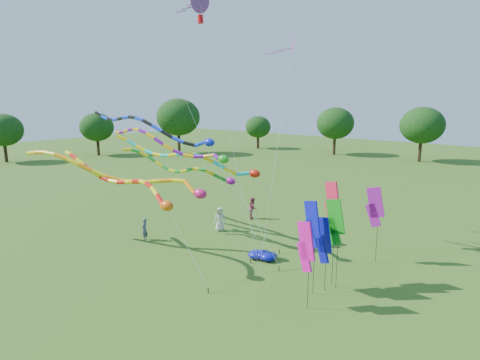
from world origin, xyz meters
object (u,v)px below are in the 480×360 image
Objects in this scene: person_a at (220,219)px; tube_kite_red at (128,184)px; tube_kite_orange at (131,177)px; blue_nylon_heap at (264,259)px; person_c at (253,208)px; person_b at (144,229)px.

tube_kite_red is at bearing -143.60° from person_a.
tube_kite_orange is 8.45× the size of blue_nylon_heap.
tube_kite_red is 7.65× the size of person_c.
tube_kite_red is at bearing 9.42° from person_b.
blue_nylon_heap is 8.93m from person_b.
person_a is 5.51m from person_b.
tube_kite_orange is 8.12× the size of person_a.
tube_kite_red is at bearing -64.68° from tube_kite_orange.
person_a reaches higher than blue_nylon_heap.
tube_kite_orange is 9.32× the size of person_b.
person_a is 4.03m from person_c.
blue_nylon_heap is 0.96× the size of person_a.
person_a is (0.93, 7.17, -3.73)m from tube_kite_red.
tube_kite_red is 0.93× the size of tube_kite_orange.
tube_kite_orange is 11.10m from person_c.
tube_kite_red reaches higher than person_a.
person_b reaches higher than blue_nylon_heap.
tube_kite_orange is 7.57m from person_a.
tube_kite_red is 1.44m from tube_kite_orange.
blue_nylon_heap is at bearing -70.38° from person_a.
person_c is (1.93, 10.21, -3.93)m from tube_kite_orange.
tube_kite_red is 11.83m from person_c.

